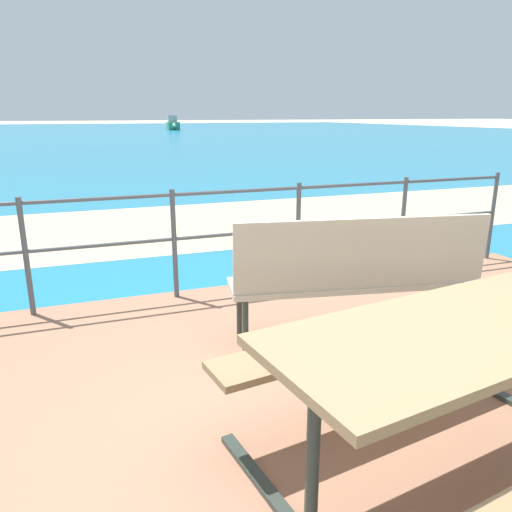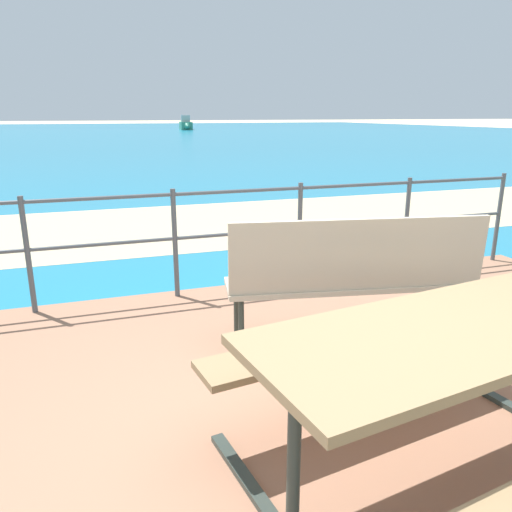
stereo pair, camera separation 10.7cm
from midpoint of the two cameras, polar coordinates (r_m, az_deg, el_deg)
The scene contains 8 objects.
ground_plane at distance 2.69m, azimuth 16.14°, elevation -22.06°, with size 240.00×240.00×0.00m, color beige.
patio_paving at distance 2.67m, azimuth 16.19°, elevation -21.56°, with size 6.40×5.20×0.06m, color #996B51.
sea_water at distance 41.75m, azimuth -17.30°, elevation 13.20°, with size 90.00×90.00×0.01m, color teal.
beach_strip at distance 7.59m, azimuth -8.33°, elevation 3.56°, with size 54.00×3.26×0.01m, color tan.
picnic_table at distance 2.26m, azimuth 23.38°, elevation -11.42°, with size 1.99×1.70×0.76m.
park_bench at distance 3.37m, azimuth 12.18°, elevation -1.76°, with size 1.75×0.71×0.94m.
railing_fence at distance 4.46m, azimuth -1.20°, elevation 3.57°, with size 5.94×0.04×0.96m.
boat_mid at distance 52.96m, azimuth -8.04°, elevation 14.76°, with size 1.45×3.90×1.43m.
Camera 2 is at (-1.25, -1.71, 1.64)m, focal length 34.69 mm.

